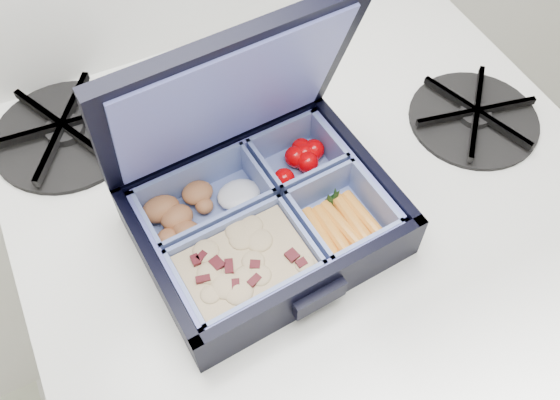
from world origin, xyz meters
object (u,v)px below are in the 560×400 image
burner_grate (475,114)px  fork (277,108)px  bento_box (265,220)px  stove (296,334)px

burner_grate → fork: 0.24m
bento_box → fork: size_ratio=1.34×
stove → fork: fork is taller
stove → bento_box: 0.54m
bento_box → stove: bearing=31.0°
bento_box → fork: bearing=55.8°
fork → burner_grate: bearing=-2.8°
stove → burner_grate: (0.22, -0.02, 0.51)m
burner_grate → bento_box: bearing=-173.0°
stove → burner_grate: 0.56m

